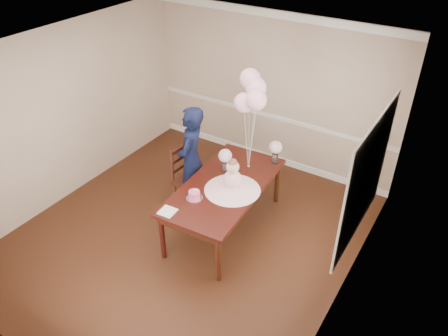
% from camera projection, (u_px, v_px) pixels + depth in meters
% --- Properties ---
extents(floor, '(4.50, 5.00, 0.00)m').
position_uv_depth(floor, '(187.00, 235.00, 6.40)').
color(floor, black).
rests_on(floor, ground).
extents(ceiling, '(4.50, 5.00, 0.02)m').
position_uv_depth(ceiling, '(176.00, 56.00, 4.91)').
color(ceiling, white).
rests_on(ceiling, wall_back).
extents(wall_back, '(4.50, 0.02, 2.70)m').
position_uv_depth(wall_back, '(270.00, 91.00, 7.42)').
color(wall_back, tan).
rests_on(wall_back, floor).
extents(wall_front, '(4.50, 0.02, 2.70)m').
position_uv_depth(wall_front, '(14.00, 283.00, 3.90)').
color(wall_front, tan).
rests_on(wall_front, floor).
extents(wall_left, '(0.02, 5.00, 2.70)m').
position_uv_depth(wall_left, '(64.00, 116.00, 6.66)').
color(wall_left, tan).
rests_on(wall_left, floor).
extents(wall_right, '(0.02, 5.00, 2.70)m').
position_uv_depth(wall_right, '(351.00, 217.00, 4.66)').
color(wall_right, tan).
rests_on(wall_right, floor).
extents(chair_rail_trim, '(4.50, 0.02, 0.07)m').
position_uv_depth(chair_rail_trim, '(269.00, 115.00, 7.66)').
color(chair_rail_trim, white).
rests_on(chair_rail_trim, wall_back).
extents(crown_molding, '(4.50, 0.02, 0.12)m').
position_uv_depth(crown_molding, '(275.00, 14.00, 6.71)').
color(crown_molding, white).
rests_on(crown_molding, wall_back).
extents(baseboard_trim, '(4.50, 0.02, 0.12)m').
position_uv_depth(baseboard_trim, '(266.00, 156.00, 8.13)').
color(baseboard_trim, white).
rests_on(baseboard_trim, floor).
extents(window_frame, '(0.02, 1.66, 1.56)m').
position_uv_depth(window_frame, '(366.00, 179.00, 4.91)').
color(window_frame, silver).
rests_on(window_frame, wall_right).
extents(window_blinds, '(0.01, 1.50, 1.40)m').
position_uv_depth(window_blinds, '(365.00, 178.00, 4.92)').
color(window_blinds, silver).
rests_on(window_blinds, wall_right).
extents(dining_table_top, '(1.16, 2.12, 0.05)m').
position_uv_depth(dining_table_top, '(224.00, 186.00, 6.15)').
color(dining_table_top, black).
rests_on(dining_table_top, table_leg_fl).
extents(table_apron, '(1.05, 2.01, 0.10)m').
position_uv_depth(table_apron, '(224.00, 191.00, 6.19)').
color(table_apron, black).
rests_on(table_apron, table_leg_fl).
extents(table_leg_fl, '(0.08, 0.08, 0.72)m').
position_uv_depth(table_leg_fl, '(162.00, 237.00, 5.84)').
color(table_leg_fl, black).
rests_on(table_leg_fl, floor).
extents(table_leg_fr, '(0.08, 0.08, 0.72)m').
position_uv_depth(table_leg_fr, '(219.00, 260.00, 5.50)').
color(table_leg_fr, black).
rests_on(table_leg_fr, floor).
extents(table_leg_bl, '(0.08, 0.08, 0.72)m').
position_uv_depth(table_leg_bl, '(229.00, 168.00, 7.23)').
color(table_leg_bl, black).
rests_on(table_leg_bl, floor).
extents(table_leg_br, '(0.08, 0.08, 0.72)m').
position_uv_depth(table_leg_br, '(277.00, 183.00, 6.89)').
color(table_leg_br, black).
rests_on(table_leg_br, floor).
extents(baby_skirt, '(0.83, 0.83, 0.10)m').
position_uv_depth(baby_skirt, '(232.00, 187.00, 6.01)').
color(baby_skirt, '#FFBBD3').
rests_on(baby_skirt, dining_table_top).
extents(baby_torso, '(0.25, 0.25, 0.25)m').
position_uv_depth(baby_torso, '(233.00, 179.00, 5.94)').
color(baby_torso, '#FFA1D7').
rests_on(baby_torso, baby_skirt).
extents(baby_head, '(0.18, 0.18, 0.18)m').
position_uv_depth(baby_head, '(233.00, 167.00, 5.83)').
color(baby_head, beige).
rests_on(baby_head, baby_torso).
extents(baby_hair, '(0.12, 0.12, 0.12)m').
position_uv_depth(baby_hair, '(233.00, 163.00, 5.79)').
color(baby_hair, brown).
rests_on(baby_hair, baby_head).
extents(cake_platter, '(0.24, 0.24, 0.01)m').
position_uv_depth(cake_platter, '(195.00, 198.00, 5.88)').
color(cake_platter, silver).
rests_on(cake_platter, dining_table_top).
extents(birthday_cake, '(0.16, 0.16, 0.10)m').
position_uv_depth(birthday_cake, '(194.00, 195.00, 5.85)').
color(birthday_cake, '#F24C82').
rests_on(birthday_cake, cake_platter).
extents(cake_flower_a, '(0.03, 0.03, 0.03)m').
position_uv_depth(cake_flower_a, '(194.00, 191.00, 5.81)').
color(cake_flower_a, white).
rests_on(cake_flower_a, birthday_cake).
extents(cake_flower_b, '(0.03, 0.03, 0.03)m').
position_uv_depth(cake_flower_b, '(197.00, 190.00, 5.81)').
color(cake_flower_b, white).
rests_on(cake_flower_b, birthday_cake).
extents(rose_vase_near, '(0.11, 0.11, 0.16)m').
position_uv_depth(rose_vase_near, '(225.00, 166.00, 6.38)').
color(rose_vase_near, silver).
rests_on(rose_vase_near, dining_table_top).
extents(roses_near, '(0.20, 0.20, 0.20)m').
position_uv_depth(roses_near, '(225.00, 156.00, 6.28)').
color(roses_near, beige).
rests_on(roses_near, rose_vase_near).
extents(rose_vase_far, '(0.11, 0.11, 0.16)m').
position_uv_depth(rose_vase_far, '(275.00, 158.00, 6.58)').
color(rose_vase_far, silver).
rests_on(rose_vase_far, dining_table_top).
extents(roses_far, '(0.20, 0.20, 0.20)m').
position_uv_depth(roses_far, '(276.00, 147.00, 6.47)').
color(roses_far, beige).
rests_on(roses_far, rose_vase_far).
extents(napkin, '(0.22, 0.22, 0.01)m').
position_uv_depth(napkin, '(168.00, 211.00, 5.64)').
color(napkin, white).
rests_on(napkin, dining_table_top).
extents(balloon_weight, '(0.04, 0.04, 0.02)m').
position_uv_depth(balloon_weight, '(249.00, 167.00, 6.51)').
color(balloon_weight, silver).
rests_on(balloon_weight, dining_table_top).
extents(balloon_a, '(0.29, 0.29, 0.29)m').
position_uv_depth(balloon_a, '(244.00, 103.00, 5.98)').
color(balloon_a, '#FFB4CD').
rests_on(balloon_a, balloon_ribbon_a).
extents(balloon_b, '(0.29, 0.29, 0.29)m').
position_uv_depth(balloon_b, '(256.00, 100.00, 5.81)').
color(balloon_b, '#FEB3CA').
rests_on(balloon_b, balloon_ribbon_b).
extents(balloon_c, '(0.29, 0.29, 0.29)m').
position_uv_depth(balloon_c, '(256.00, 88.00, 5.89)').
color(balloon_c, '#FDB3D3').
rests_on(balloon_c, balloon_ribbon_c).
extents(balloon_d, '(0.29, 0.29, 0.29)m').
position_uv_depth(balloon_d, '(250.00, 79.00, 5.89)').
color(balloon_d, '#EBA6C2').
rests_on(balloon_d, balloon_ribbon_d).
extents(balloon_ribbon_a, '(0.09, 0.01, 0.86)m').
position_uv_depth(balloon_ribbon_a, '(246.00, 141.00, 6.29)').
color(balloon_ribbon_a, white).
rests_on(balloon_ribbon_a, balloon_weight).
extents(balloon_ribbon_b, '(0.11, 0.05, 0.96)m').
position_uv_depth(balloon_ribbon_b, '(252.00, 140.00, 6.20)').
color(balloon_ribbon_b, white).
rests_on(balloon_ribbon_b, balloon_weight).
extents(balloon_ribbon_c, '(0.02, 0.10, 1.07)m').
position_uv_depth(balloon_ribbon_c, '(252.00, 134.00, 6.24)').
color(balloon_ribbon_c, white).
rests_on(balloon_ribbon_c, balloon_weight).
extents(balloon_ribbon_d, '(0.09, 0.10, 1.17)m').
position_uv_depth(balloon_ribbon_d, '(249.00, 130.00, 6.24)').
color(balloon_ribbon_d, white).
rests_on(balloon_ribbon_d, balloon_weight).
extents(dining_chair_seat, '(0.48, 0.48, 0.05)m').
position_uv_depth(dining_chair_seat, '(191.00, 181.00, 6.76)').
color(dining_chair_seat, black).
rests_on(dining_chair_seat, chair_leg_fl).
extents(chair_leg_fl, '(0.04, 0.04, 0.44)m').
position_uv_depth(chair_leg_fl, '(175.00, 195.00, 6.85)').
color(chair_leg_fl, '#3D1D10').
rests_on(chair_leg_fl, floor).
extents(chair_leg_fr, '(0.04, 0.04, 0.44)m').
position_uv_depth(chair_leg_fr, '(194.00, 203.00, 6.68)').
color(chair_leg_fr, '#3E1411').
rests_on(chair_leg_fr, floor).
extents(chair_leg_bl, '(0.04, 0.04, 0.44)m').
position_uv_depth(chair_leg_bl, '(190.00, 184.00, 7.10)').
color(chair_leg_bl, '#36170E').
rests_on(chair_leg_bl, floor).
extents(chair_leg_br, '(0.04, 0.04, 0.44)m').
position_uv_depth(chair_leg_br, '(208.00, 192.00, 6.93)').
color(chair_leg_br, black).
rests_on(chair_leg_br, floor).
extents(chair_back_post_l, '(0.04, 0.04, 0.57)m').
position_uv_depth(chair_back_post_l, '(172.00, 166.00, 6.57)').
color(chair_back_post_l, '#3C1410').
rests_on(chair_back_post_l, dining_chair_seat).
extents(chair_back_post_r, '(0.04, 0.04, 0.57)m').
position_uv_depth(chair_back_post_r, '(188.00, 155.00, 6.82)').
color(chair_back_post_r, '#3A150F').
rests_on(chair_back_post_r, dining_chair_seat).
extents(chair_slat_low, '(0.06, 0.41, 0.05)m').
position_uv_depth(chair_slat_low, '(180.00, 167.00, 6.76)').
color(chair_slat_low, '#391A0F').
rests_on(chair_slat_low, dining_chair_seat).
extents(chair_slat_mid, '(0.06, 0.41, 0.05)m').
position_uv_depth(chair_slat_mid, '(180.00, 158.00, 6.67)').
color(chair_slat_mid, '#35140E').
rests_on(chair_slat_mid, dining_chair_seat).
extents(chair_slat_top, '(0.06, 0.41, 0.05)m').
position_uv_depth(chair_slat_top, '(179.00, 149.00, 6.58)').
color(chair_slat_top, '#38130F').
rests_on(chair_slat_top, dining_chair_seat).
extents(woman, '(0.57, 0.71, 1.71)m').
position_uv_depth(woman, '(191.00, 160.00, 6.54)').
color(woman, black).
rests_on(woman, floor).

